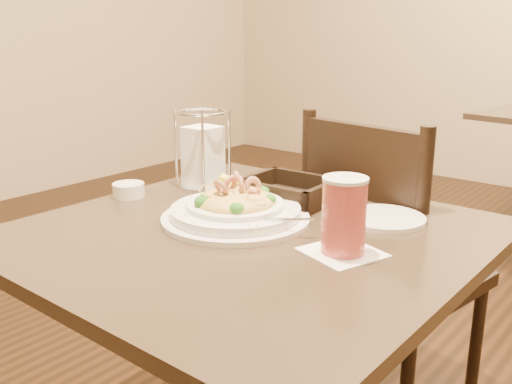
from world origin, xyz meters
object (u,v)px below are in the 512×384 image
Objects in this scene: dining_chair_near at (384,266)px; side_plate at (384,218)px; butter_ramekin at (129,190)px; main_table at (250,327)px; drink_glass at (344,216)px; bread_basket at (289,193)px; napkin_caddy at (203,154)px; pasta_bowl at (236,208)px.

side_plate is at bearing 122.75° from dining_chair_near.
butter_ramekin is (-0.47, -0.50, 0.25)m from dining_chair_near.
drink_glass is at bearing 3.21° from main_table.
bread_basket is 0.25m from side_plate.
main_table is 0.50m from dining_chair_near.
napkin_caddy is at bearing -172.51° from bread_basket.
dining_chair_near is at bearing 106.55° from drink_glass.
pasta_bowl is 0.34m from butter_ramekin.
side_plate is 2.28× the size of butter_ramekin.
napkin_caddy is at bearing 147.69° from pasta_bowl.
side_plate is at bearing 39.72° from pasta_bowl.
main_table is 0.34m from bread_basket.
drink_glass is 0.80× the size of napkin_caddy.
drink_glass is (0.28, -0.01, 0.04)m from pasta_bowl.
dining_chair_near is at bearing 46.58° from butter_ramekin.
bread_basket is at bearing 72.61° from dining_chair_near.
dining_chair_near is 0.59m from drink_glass.
drink_glass reaches higher than bread_basket.
butter_ramekin is at bearing -179.75° from main_table.
pasta_bowl is at bearing -32.31° from napkin_caddy.
side_plate is at bearing 21.95° from butter_ramekin.
dining_chair_near is 0.40m from bread_basket.
butter_ramekin reaches higher than main_table.
side_plate is (0.12, -0.26, 0.24)m from dining_chair_near.
dining_chair_near reaches higher than side_plate.
butter_ramekin is at bearing -146.39° from bread_basket.
dining_chair_near is 4.33× the size of bread_basket.
dining_chair_near is at bearing 81.57° from main_table.
main_table is 0.38m from side_plate.
pasta_bowl is 0.29m from drink_glass.
main_table is 0.37m from drink_glass.
napkin_caddy reaches higher than main_table.
napkin_caddy reaches higher than dining_chair_near.
napkin_caddy is at bearing 161.88° from drink_glass.
main_table is 0.27m from pasta_bowl.
napkin_caddy reaches higher than bread_basket.
bread_basket is (-0.14, -0.28, 0.25)m from dining_chair_near.
bread_basket is 1.04× the size of napkin_caddy.
dining_chair_near is 0.37m from side_plate.
pasta_bowl is (-0.14, -0.47, 0.26)m from dining_chair_near.
butter_ramekin reaches higher than side_plate.
dining_chair_near reaches higher than drink_glass.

